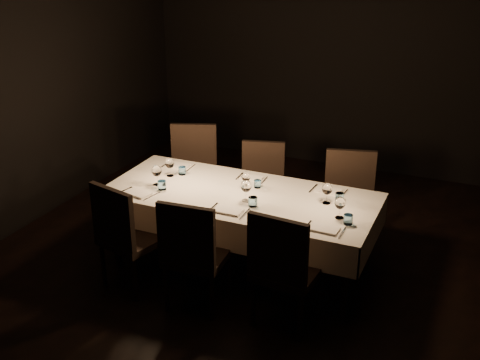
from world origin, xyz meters
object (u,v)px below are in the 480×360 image
at_px(chair_near_left, 126,233).
at_px(chair_far_center, 262,183).
at_px(chair_far_right, 349,199).
at_px(dining_table, 240,201).
at_px(chair_far_left, 193,169).
at_px(chair_near_right, 284,265).
at_px(chair_near_center, 193,250).

bearing_deg(chair_near_left, chair_far_center, -97.91).
relative_size(chair_near_left, chair_far_right, 1.00).
xyz_separation_m(dining_table, chair_far_left, (-0.91, 0.79, -0.12)).
distance_m(dining_table, chair_near_left, 1.09).
height_order(chair_far_left, chair_far_right, chair_far_left).
distance_m(chair_near_right, chair_far_left, 2.21).
bearing_deg(chair_near_center, chair_far_center, -92.88).
distance_m(chair_near_left, chair_far_left, 1.55).
xyz_separation_m(dining_table, chair_near_left, (-0.77, -0.76, -0.13)).
height_order(chair_near_left, chair_far_right, chair_near_left).
bearing_deg(chair_near_left, chair_near_center, -169.36).
distance_m(chair_near_right, chair_far_right, 1.47).
height_order(chair_far_center, chair_far_right, chair_far_right).
bearing_deg(dining_table, chair_far_left, 139.05).
relative_size(chair_near_center, chair_far_center, 1.09).
bearing_deg(chair_far_right, chair_near_left, -152.00).
xyz_separation_m(chair_near_left, chair_far_center, (0.65, 1.61, -0.04)).
height_order(chair_near_left, chair_far_center, chair_near_left).
bearing_deg(chair_far_right, chair_near_center, -135.78).
height_order(chair_near_left, chair_near_right, chair_near_right).
xyz_separation_m(chair_far_left, chair_far_center, (0.80, 0.06, -0.05)).
bearing_deg(chair_far_center, chair_near_left, -127.39).
height_order(chair_far_left, chair_far_center, chair_far_left).
height_order(dining_table, chair_near_right, chair_near_right).
height_order(dining_table, chair_far_left, chair_far_left).
relative_size(chair_near_right, chair_far_center, 1.10).
bearing_deg(chair_near_right, dining_table, -41.81).
xyz_separation_m(chair_near_left, chair_near_right, (1.47, 0.02, 0.00)).
relative_size(chair_far_left, chair_far_center, 1.11).
bearing_deg(chair_near_right, chair_far_right, -91.57).
xyz_separation_m(chair_near_center, chair_far_center, (-0.04, 1.65, -0.04)).
distance_m(chair_near_center, chair_far_left, 1.80).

